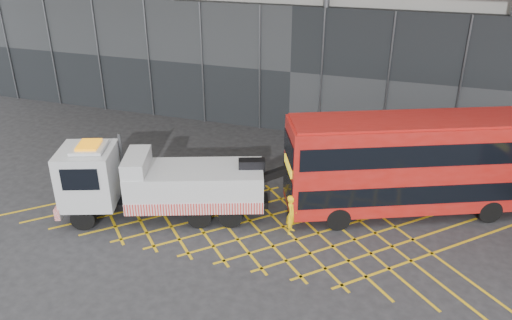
% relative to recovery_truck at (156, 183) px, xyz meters
% --- Properties ---
extents(ground_plane, '(120.00, 120.00, 0.00)m').
position_rel_recovery_truck_xyz_m(ground_plane, '(1.02, 0.90, -1.74)').
color(ground_plane, '#262629').
extents(road_markings, '(23.16, 7.16, 0.01)m').
position_rel_recovery_truck_xyz_m(road_markings, '(4.22, 0.90, -1.73)').
color(road_markings, gold).
rests_on(road_markings, ground_plane).
extents(recovery_truck, '(10.60, 5.54, 3.76)m').
position_rel_recovery_truck_xyz_m(recovery_truck, '(0.00, 0.00, 0.00)').
color(recovery_truck, black).
rests_on(recovery_truck, ground_plane).
extents(bus_towed, '(11.64, 7.08, 4.71)m').
position_rel_recovery_truck_xyz_m(bus_towed, '(11.03, 4.06, 0.88)').
color(bus_towed, '#AD140F').
rests_on(bus_towed, ground_plane).
extents(worker, '(0.45, 0.68, 1.84)m').
position_rel_recovery_truck_xyz_m(worker, '(6.26, 0.60, -0.82)').
color(worker, yellow).
rests_on(worker, ground_plane).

